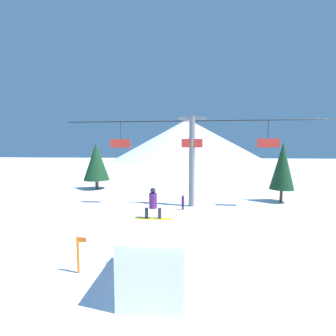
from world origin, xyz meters
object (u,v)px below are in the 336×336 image
pine_tree_near (282,166)px  trail_marker (78,254)px  distant_skier (183,202)px  snowboarder (153,204)px  snow_ramp (156,256)px

pine_tree_near → trail_marker: pine_tree_near is taller
pine_tree_near → distant_skier: pine_tree_near is taller
trail_marker → distant_skier: bearing=68.2°
trail_marker → snowboarder: bearing=10.0°
snow_ramp → trail_marker: bearing=171.7°
snow_ramp → trail_marker: size_ratio=2.12×
distant_skier → snowboarder: bearing=-95.9°
pine_tree_near → distant_skier: 10.27m
snow_ramp → pine_tree_near: size_ratio=0.57×
pine_tree_near → trail_marker: 19.07m
snow_ramp → pine_tree_near: (9.92, 13.99, 2.34)m
snowboarder → distant_skier: bearing=84.1°
snowboarder → distant_skier: (0.97, 9.43, -2.16)m
snow_ramp → snowboarder: (-0.28, 1.01, 1.73)m
snowboarder → distant_skier: snowboarder is taller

